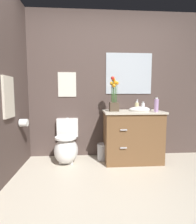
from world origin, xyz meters
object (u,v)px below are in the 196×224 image
Objects in this scene: flower_vase at (114,99)px; trash_bin at (103,152)px; hand_wash_bottle at (156,105)px; lotion_bottle at (143,107)px; vanity_cabinet at (132,135)px; wall_mirror at (129,74)px; soap_bottle at (137,106)px; toilet at (66,147)px; wall_poster at (67,85)px; hanging_towel at (8,97)px; toilet_paper_roll at (24,123)px.

flower_vase is 2.00× the size of trash_bin.
lotion_bottle is at bearing 138.85° from hand_wash_bottle.
wall_mirror reaches higher than vanity_cabinet.
soap_bottle is 0.69× the size of hand_wash_bottle.
lotion_bottle is (0.06, -0.15, -0.00)m from soap_bottle.
toilet is at bearing 175.45° from flower_vase.
wall_mirror reaches higher than lotion_bottle.
vanity_cabinet is at bearing -89.45° from wall_mirror.
flower_vase is 0.86m from wall_poster.
toilet_paper_roll is at bearing 80.76° from hanging_towel.
hand_wash_bottle is at bearing -15.47° from trash_bin.
vanity_cabinet is 1.26× the size of wall_mirror.
hanging_towel is at bearing -154.91° from wall_mirror.
lotion_bottle is at bearing -5.89° from vanity_cabinet.
wall_mirror reaches higher than soap_bottle.
vanity_cabinet is 1.69m from toilet_paper_roll.
flower_vase is 3.62× the size of lotion_bottle.
lotion_bottle reaches higher than toilet_paper_roll.
toilet_paper_roll is at bearing -174.16° from vanity_cabinet.
wall_poster is at bearing 158.96° from trash_bin.
toilet_paper_roll is (-1.35, -0.14, -0.34)m from flower_vase.
vanity_cabinet reaches higher than toilet.
wall_poster is at bearing 90.00° from toilet.
flower_vase is 0.46m from soap_bottle.
toilet is 1.09m from vanity_cabinet.
lotion_bottle is at bearing -2.00° from toilet.
vanity_cabinet is 9.15× the size of toilet_paper_roll.
wall_mirror is at bearing 90.55° from vanity_cabinet.
vanity_cabinet is 6.70× the size of lotion_bottle.
lotion_bottle reaches higher than trash_bin.
vanity_cabinet is 6.69× the size of soap_bottle.
flower_vase reaches higher than toilet.
trash_bin is at bearing 11.25° from toilet_paper_roll.
toilet_paper_roll is (-1.76, -0.30, -0.21)m from soap_bottle.
soap_bottle is at bearing 9.68° from toilet_paper_roll.
hand_wash_bottle reaches higher than lotion_bottle.
flower_vase is at bearing -4.55° from toilet.
lotion_bottle is 1.33m from wall_poster.
soap_bottle is 0.59m from wall_mirror.
toilet_paper_roll is (-0.59, -0.46, -0.58)m from wall_poster.
wall_poster reaches higher than trash_bin.
flower_vase is 1.31× the size of wall_poster.
hand_wash_bottle is (0.22, -0.29, 0.03)m from soap_bottle.
lotion_bottle is at bearing -67.97° from soap_bottle.
flower_vase is 1.48m from hanging_towel.
vanity_cabinet is at bearing -127.98° from soap_bottle.
toilet_paper_roll is (-0.59, -0.20, 0.44)m from toilet.
hanging_towel is at bearing -155.14° from trash_bin.
hanging_towel is at bearing -128.67° from wall_poster.
flower_vase is (-0.31, -0.03, 0.59)m from vanity_cabinet.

